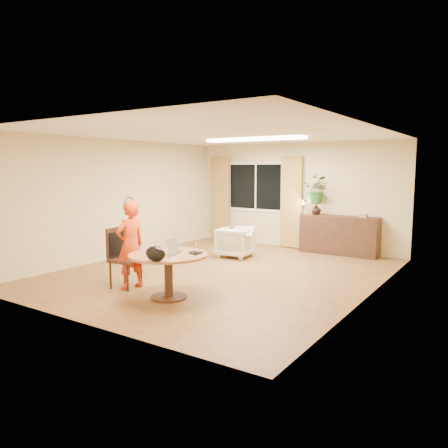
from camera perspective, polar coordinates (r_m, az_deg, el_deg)
name	(u,v)px	position (r m, az deg, el deg)	size (l,w,h in m)	color
floor	(222,273)	(8.35, -0.27, -6.40)	(6.50, 6.50, 0.00)	brown
ceiling	(222,134)	(8.13, -0.28, 11.70)	(6.50, 6.50, 0.00)	white
wall_back	(295,196)	(10.98, 9.24, 3.66)	(5.50, 5.50, 0.00)	#CEBB86
wall_left	(119,199)	(9.93, -13.59, 3.18)	(6.50, 6.50, 0.00)	#CEBB86
wall_right	(372,213)	(6.99, 18.78, 1.37)	(6.50, 6.50, 0.00)	#CEBB86
window	(256,187)	(11.45, 4.18, 4.88)	(1.70, 0.03, 1.30)	white
curtain_left	(221,199)	(11.96, -0.41, 3.30)	(0.55, 0.08, 2.25)	olive
curtain_right	(291,202)	(10.92, 8.78, 2.84)	(0.55, 0.08, 2.25)	olive
ceiling_panel	(254,139)	(9.15, 3.99, 10.97)	(2.20, 0.35, 0.05)	white
dining_table	(168,263)	(6.70, -7.27, -5.12)	(1.21, 1.21, 0.69)	brown
dining_chair	(126,258)	(7.41, -12.74, -4.37)	(0.48, 0.44, 1.00)	black
child	(130,245)	(7.31, -12.14, -2.70)	(0.35, 0.53, 1.45)	red
laptop	(163,246)	(6.64, -7.92, -2.84)	(0.38, 0.25, 0.25)	#B7B7BC
tumbler	(179,248)	(6.82, -5.86, -3.16)	(0.08, 0.08, 0.11)	white
wine_glass	(195,248)	(6.52, -3.78, -3.19)	(0.07, 0.07, 0.20)	white
pot_lid	(196,252)	(6.69, -3.72, -3.65)	(0.22, 0.22, 0.04)	white
handbag	(155,254)	(6.14, -8.95, -3.85)	(0.33, 0.19, 0.22)	black
armchair	(235,242)	(9.78, 1.51, -2.40)	(0.70, 0.72, 0.66)	beige
throw	(243,228)	(9.62, 2.56, -0.49)	(0.45, 0.55, 0.03)	beige
sideboard	(339,235)	(10.40, 14.79, -1.42)	(1.79, 0.44, 0.89)	black
vase	(316,209)	(10.52, 11.93, 1.90)	(0.24, 0.24, 0.25)	black
bouquet	(317,190)	(10.49, 12.03, 4.37)	(0.59, 0.51, 0.66)	#2C6D29
book_stack	(363,216)	(10.18, 17.74, 1.04)	(0.18, 0.14, 0.07)	#8A6346
desk_lamp	(303,207)	(10.59, 10.33, 2.26)	(0.15, 0.15, 0.35)	black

